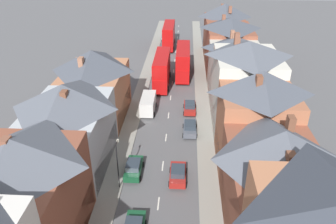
% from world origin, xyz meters
% --- Properties ---
extents(pavement_left, '(2.20, 104.00, 0.14)m').
position_xyz_m(pavement_left, '(-5.10, 38.00, 0.07)').
color(pavement_left, gray).
rests_on(pavement_left, ground).
extents(pavement_right, '(2.20, 104.00, 0.14)m').
position_xyz_m(pavement_right, '(5.10, 38.00, 0.07)').
color(pavement_right, gray).
rests_on(pavement_right, ground).
extents(centre_line_dashes, '(0.14, 97.80, 0.01)m').
position_xyz_m(centre_line_dashes, '(0.00, 36.00, 0.01)').
color(centre_line_dashes, silver).
rests_on(centre_line_dashes, ground).
extents(terrace_row_left, '(8.00, 48.18, 13.11)m').
position_xyz_m(terrace_row_left, '(-10.18, 9.60, 5.42)').
color(terrace_row_left, brown).
rests_on(terrace_row_left, ground).
extents(terrace_row_right, '(8.00, 76.17, 13.84)m').
position_xyz_m(terrace_row_right, '(10.18, 24.00, 5.57)').
color(terrace_row_right, brown).
rests_on(terrace_row_right, ground).
extents(double_decker_bus_lead, '(2.74, 10.80, 5.30)m').
position_xyz_m(double_decker_bus_lead, '(1.79, 46.01, 2.82)').
color(double_decker_bus_lead, '#B70F0F').
rests_on(double_decker_bus_lead, ground).
extents(double_decker_bus_mid_street, '(2.74, 10.80, 5.30)m').
position_xyz_m(double_decker_bus_mid_street, '(-1.81, 41.49, 2.82)').
color(double_decker_bus_mid_street, '#B70F0F').
rests_on(double_decker_bus_mid_street, ground).
extents(double_decker_bus_far_approaching, '(2.74, 10.80, 5.30)m').
position_xyz_m(double_decker_bus_far_approaching, '(-1.81, 63.72, 2.82)').
color(double_decker_bus_far_approaching, '#B70F0F').
rests_on(double_decker_bus_far_approaching, ground).
extents(car_near_silver, '(1.90, 4.08, 1.59)m').
position_xyz_m(car_near_silver, '(1.80, 62.51, 0.80)').
color(car_near_silver, '#B7BABF').
rests_on(car_near_silver, ground).
extents(car_parked_left_a, '(1.90, 3.94, 1.58)m').
position_xyz_m(car_parked_left_a, '(3.10, 31.34, 0.80)').
color(car_parked_left_a, maroon).
rests_on(car_parked_left_a, ground).
extents(car_parked_right_a, '(1.90, 3.80, 1.60)m').
position_xyz_m(car_parked_right_a, '(1.80, 15.69, 0.81)').
color(car_parked_right_a, maroon).
rests_on(car_parked_right_a, ground).
extents(car_mid_black, '(1.90, 4.14, 1.58)m').
position_xyz_m(car_mid_black, '(-3.10, 69.93, 0.80)').
color(car_mid_black, gray).
rests_on(car_mid_black, ground).
extents(car_parked_left_b, '(1.90, 3.99, 1.62)m').
position_xyz_m(car_parked_left_b, '(-3.10, 16.45, 0.82)').
color(car_parked_left_b, '#144728').
rests_on(car_parked_left_b, ground).
extents(car_mid_white, '(1.90, 4.05, 1.63)m').
position_xyz_m(car_mid_white, '(3.10, 25.33, 0.82)').
color(car_mid_white, '#4C515B').
rests_on(car_mid_white, ground).
extents(delivery_van, '(2.20, 5.20, 2.41)m').
position_xyz_m(delivery_van, '(-3.10, 31.10, 1.34)').
color(delivery_van, silver).
rests_on(delivery_van, ground).
extents(street_lamp, '(0.20, 1.12, 5.50)m').
position_xyz_m(street_lamp, '(-4.25, 14.18, 3.24)').
color(street_lamp, black).
rests_on(street_lamp, ground).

